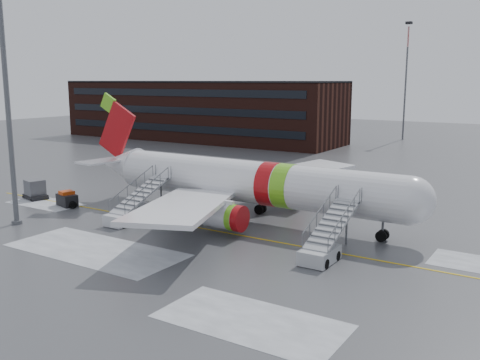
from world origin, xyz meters
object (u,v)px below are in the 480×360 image
Objects in this scene: pushback_tug at (143,211)px; light_mast_near at (5,71)px; airstair_aft at (130,211)px; airstair_fwd at (324,245)px; uld_container at (35,190)px; airliner at (243,182)px; baggage_tractor at (67,200)px.

light_mast_near is at bearing -137.59° from pushback_tug.
light_mast_near is (-8.10, -5.71, 12.13)m from airstair_aft.
airstair_fwd is 0.30× the size of light_mast_near.
airstair_aft is 2.66× the size of pushback_tug.
airstair_aft is at bearing 35.20° from light_mast_near.
airstair_aft is 2.64× the size of uld_container.
airliner is 1.37× the size of light_mast_near.
airstair_fwd is at bearing 12.08° from light_mast_near.
baggage_tractor is at bearing -4.18° from uld_container.
light_mast_near is (-15.85, -12.25, 9.78)m from airliner.
pushback_tug is at bearing -147.97° from airliner.
airstair_fwd is 1.00× the size of airstair_aft.
pushback_tug is 0.11× the size of light_mast_near.
baggage_tractor reaches higher than pushback_tug.
light_mast_near is at bearing -45.58° from uld_container.
airstair_aft is 15.39m from uld_container.
uld_container is at bearing -179.82° from pushback_tug.
light_mast_near reaches higher than baggage_tractor.
airstair_fwd is 28.42m from baggage_tractor.
airstair_fwd is 18.60m from airstair_aft.
airliner is 4.55× the size of airstair_aft.
airliner is 22.29m from light_mast_near.
airstair_fwd is 2.64× the size of uld_container.
airliner is 11.20× the size of baggage_tractor.
pushback_tug is at bearing 90.03° from airstair_aft.
airstair_aft is at bearing -7.18° from baggage_tractor.
light_mast_near reaches higher than airliner.
baggage_tractor is at bearing 172.82° from airstair_aft.
uld_container is at bearing 177.24° from airstair_fwd.
airliner is at bearing 37.69° from light_mast_near.
uld_container is (-23.05, -4.90, -2.46)m from airliner.
airstair_fwd is (10.84, -6.54, -2.35)m from airliner.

